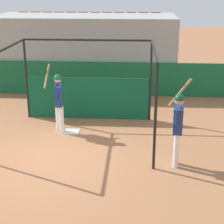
% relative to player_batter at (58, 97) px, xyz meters
% --- Properties ---
extents(ground_plane, '(60.00, 60.00, 0.00)m').
position_rel_player_batter_xyz_m(ground_plane, '(0.08, -1.81, -1.09)').
color(ground_plane, '#9E6642').
extents(outfield_wall, '(24.00, 0.12, 1.33)m').
position_rel_player_batter_xyz_m(outfield_wall, '(0.08, 3.97, -0.42)').
color(outfield_wall, '#196038').
rests_on(outfield_wall, ground).
extents(bleacher_section, '(7.60, 3.20, 3.01)m').
position_rel_player_batter_xyz_m(bleacher_section, '(0.08, 5.63, 0.41)').
color(bleacher_section, '#9E9E99').
rests_on(bleacher_section, ground).
extents(batting_cage, '(4.10, 3.52, 2.63)m').
position_rel_player_batter_xyz_m(batting_cage, '(0.73, 0.69, 0.04)').
color(batting_cage, black).
rests_on(batting_cage, ground).
extents(home_plate, '(0.44, 0.44, 0.02)m').
position_rel_player_batter_xyz_m(home_plate, '(0.36, -0.01, -1.08)').
color(home_plate, white).
rests_on(home_plate, ground).
extents(player_batter, '(0.56, 0.92, 1.96)m').
position_rel_player_batter_xyz_m(player_batter, '(0.00, 0.00, 0.00)').
color(player_batter, white).
rests_on(player_batter, ground).
extents(player_waiting, '(0.53, 0.79, 2.17)m').
position_rel_player_batter_xyz_m(player_waiting, '(3.29, -2.00, 0.04)').
color(player_waiting, white).
rests_on(player_waiting, ground).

